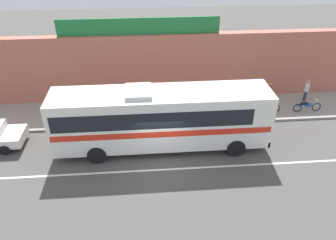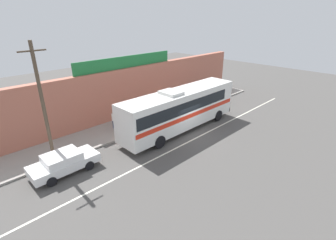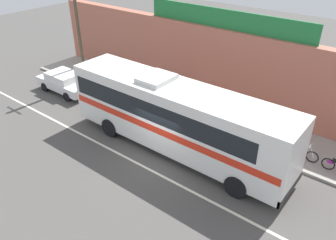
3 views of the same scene
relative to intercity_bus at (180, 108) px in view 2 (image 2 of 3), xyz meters
name	(u,v)px [view 2 (image 2 of 3)]	position (x,y,z in m)	size (l,w,h in m)	color
ground_plane	(190,135)	(-0.09, -1.30, -2.07)	(70.00, 70.00, 0.00)	#4F4C49
sidewalk_slab	(150,117)	(-0.09, 3.90, -2.00)	(30.00, 3.60, 0.14)	gray
storefront_facade	(135,90)	(-0.09, 6.05, 0.33)	(30.00, 0.70, 4.80)	#B26651
storefront_billboard	(127,62)	(-0.96, 6.05, 3.28)	(10.72, 0.12, 1.10)	#1E7538
road_center_stripe	(197,137)	(-0.09, -2.10, -2.06)	(30.00, 0.14, 0.01)	silver
intercity_bus	(180,108)	(0.00, 0.00, 0.00)	(12.03, 2.61, 3.78)	white
parked_car	(64,162)	(-10.05, 0.84, -1.33)	(4.26, 1.91, 1.37)	silver
utility_pole	(43,104)	(-10.07, 2.55, 2.21)	(1.60, 0.22, 8.01)	brown
motorcycle_purple	(204,98)	(7.34, 2.95, -1.50)	(1.83, 0.56, 0.94)	black
motorcycle_green	(192,102)	(5.29, 3.05, -1.50)	(1.96, 0.56, 0.94)	black
motorcycle_blue	(218,93)	(10.15, 2.98, -1.50)	(1.95, 0.56, 0.94)	black
pedestrian_by_curb	(113,119)	(-4.17, 4.04, -1.00)	(0.30, 0.48, 1.60)	navy
pedestrian_far_right	(198,91)	(7.91, 4.32, -0.99)	(0.30, 0.48, 1.62)	black
pedestrian_far_left	(211,86)	(10.67, 4.42, -0.97)	(0.30, 0.48, 1.64)	navy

